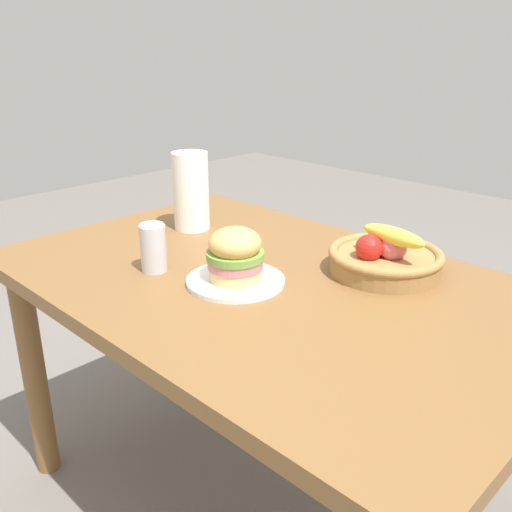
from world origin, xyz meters
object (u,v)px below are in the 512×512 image
object	(u,v)px
sandwich	(235,254)
soda_can	(153,248)
fruit_basket	(385,257)
paper_towel_roll	(191,191)
plate	(236,281)

from	to	relation	value
sandwich	soda_can	distance (m)	0.23
soda_can	sandwich	bearing A→B (deg)	23.96
sandwich	fruit_basket	bearing A→B (deg)	54.58
soda_can	paper_towel_roll	distance (m)	0.36
plate	fruit_basket	xyz separation A→B (m)	(0.22, 0.31, 0.04)
paper_towel_roll	sandwich	bearing A→B (deg)	-25.98
plate	sandwich	bearing A→B (deg)	-90.00
plate	sandwich	size ratio (longest dim) A/B	1.72
soda_can	plate	bearing A→B (deg)	23.96
fruit_basket	paper_towel_roll	distance (m)	0.64
plate	soda_can	world-z (taller)	soda_can
plate	sandwich	world-z (taller)	sandwich
fruit_basket	paper_towel_roll	world-z (taller)	paper_towel_roll
paper_towel_roll	soda_can	bearing A→B (deg)	-55.25
soda_can	fruit_basket	distance (m)	0.59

